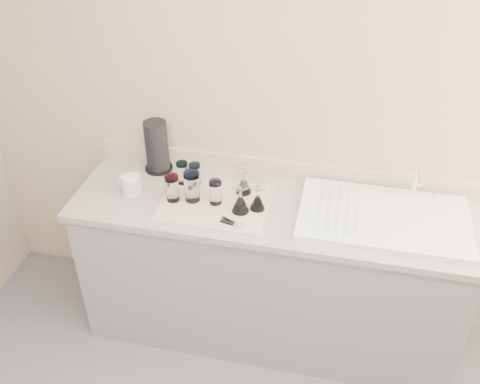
% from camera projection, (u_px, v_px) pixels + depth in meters
% --- Properties ---
extents(room_envelope, '(3.54, 3.50, 2.52)m').
position_uv_depth(room_envelope, '(202.00, 275.00, 1.38)').
color(room_envelope, '#55565B').
rests_on(room_envelope, ground).
extents(counter_unit, '(2.06, 0.62, 0.90)m').
position_uv_depth(counter_unit, '(269.00, 271.00, 2.97)').
color(counter_unit, slate).
rests_on(counter_unit, ground).
extents(sink_unit, '(0.82, 0.50, 0.22)m').
position_uv_depth(sink_unit, '(384.00, 218.00, 2.60)').
color(sink_unit, white).
rests_on(sink_unit, counter_unit).
extents(dish_towel, '(0.55, 0.42, 0.01)m').
position_uv_depth(dish_towel, '(215.00, 203.00, 2.73)').
color(dish_towel, silver).
rests_on(dish_towel, counter_unit).
extents(tumbler_teal, '(0.06, 0.06, 0.12)m').
position_uv_depth(tumbler_teal, '(182.00, 172.00, 2.84)').
color(tumbler_teal, white).
rests_on(tumbler_teal, dish_towel).
extents(tumbler_cyan, '(0.06, 0.06, 0.12)m').
position_uv_depth(tumbler_cyan, '(195.00, 174.00, 2.82)').
color(tumbler_cyan, white).
rests_on(tumbler_cyan, dish_towel).
extents(tumbler_magenta, '(0.07, 0.07, 0.14)m').
position_uv_depth(tumbler_magenta, '(172.00, 188.00, 2.70)').
color(tumbler_magenta, white).
rests_on(tumbler_magenta, dish_towel).
extents(tumbler_blue, '(0.08, 0.08, 0.16)m').
position_uv_depth(tumbler_blue, '(192.00, 186.00, 2.70)').
color(tumbler_blue, white).
rests_on(tumbler_blue, dish_towel).
extents(tumbler_lavender, '(0.07, 0.07, 0.13)m').
position_uv_depth(tumbler_lavender, '(215.00, 192.00, 2.68)').
color(tumbler_lavender, white).
rests_on(tumbler_lavender, dish_towel).
extents(goblet_back_left, '(0.08, 0.08, 0.15)m').
position_uv_depth(goblet_back_left, '(244.00, 184.00, 2.77)').
color(goblet_back_left, white).
rests_on(goblet_back_left, dish_towel).
extents(goblet_front_left, '(0.09, 0.09, 0.16)m').
position_uv_depth(goblet_front_left, '(240.00, 202.00, 2.64)').
color(goblet_front_left, white).
rests_on(goblet_front_left, dish_towel).
extents(goblet_front_right, '(0.08, 0.08, 0.14)m').
position_uv_depth(goblet_front_right, '(258.00, 201.00, 2.66)').
color(goblet_front_right, white).
rests_on(goblet_front_right, dish_towel).
extents(can_opener, '(0.12, 0.07, 0.02)m').
position_uv_depth(can_opener, '(232.00, 223.00, 2.57)').
color(can_opener, silver).
rests_on(can_opener, dish_towel).
extents(white_mug, '(0.15, 0.12, 0.10)m').
position_uv_depth(white_mug, '(131.00, 185.00, 2.78)').
color(white_mug, silver).
rests_on(white_mug, counter_unit).
extents(paper_towel_roll, '(0.16, 0.16, 0.29)m').
position_uv_depth(paper_towel_roll, '(157.00, 147.00, 2.92)').
color(paper_towel_roll, black).
rests_on(paper_towel_roll, counter_unit).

